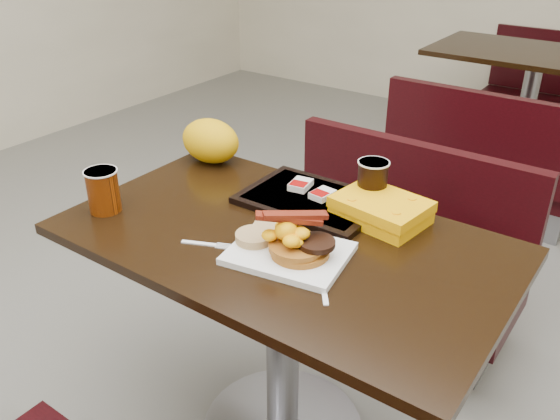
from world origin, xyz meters
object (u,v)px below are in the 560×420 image
Objects in this scene: platter at (289,253)px; bench_near_n at (387,248)px; table_near at (283,344)px; table_far at (526,113)px; bench_far_n at (553,89)px; tray at (312,200)px; paper_bag at (211,141)px; fork at (199,243)px; coffee_cup_far at (372,181)px; bench_far_s at (488,151)px; pancake_stack at (300,249)px; knife at (323,286)px; hashbrown_sleeve_left at (301,185)px; hashbrown_sleeve_right at (323,194)px; coffee_cup_near at (103,191)px; clamshell at (381,210)px.

bench_near_n is at bearing 85.32° from platter.
table_near is 2.60m from table_far.
bench_near_n and bench_far_n have the same top height.
tray is at bearing -90.78° from bench_far_n.
fork is at bearing -52.13° from paper_bag.
platter is 2.45× the size of coffee_cup_far.
fork reaches higher than table_near.
bench_far_n is (0.00, 3.30, -0.02)m from table_near.
bench_near_n is at bearing -90.00° from bench_far_s.
fork is at bearing -168.60° from platter.
platter is 1.96× the size of pancake_stack.
table_far is 2.35m from coffee_cup_far.
bench_near_n is at bearing 84.51° from tray.
table_far is at bearing 90.00° from table_near.
fork is (-0.16, -2.76, 0.38)m from table_far.
knife is 1.95× the size of hashbrown_sleeve_left.
bench_far_n is 14.00× the size of hashbrown_sleeve_right.
coffee_cup_near is (-0.50, -3.48, 0.45)m from bench_far_n.
platter is at bearing -31.53° from paper_bag.
clamshell is (0.28, -0.01, 0.00)m from hashbrown_sleeve_left.
coffee_cup_far reaches higher than coffee_cup_near.
fork is at bearing 2.83° from coffee_cup_near.
fork is (-0.16, -3.46, 0.39)m from bench_far_n.
bench_far_s is at bearing 82.18° from platter.
hashbrown_sleeve_right is 0.19m from clamshell.
bench_far_n is 3.54m from coffee_cup_near.
bench_near_n is at bearing 67.50° from hashbrown_sleeve_left.
pancake_stack is 0.69× the size of paper_bag.
bench_far_s is 6.75× the size of knife.
coffee_cup_near is (-0.60, -0.11, 0.03)m from pancake_stack.
bench_far_s is at bearing 90.00° from bench_near_n.
bench_far_n is at bearing 81.33° from platter.
table_near is 0.72m from paper_bag.
hashbrown_sleeve_left reaches higher than knife.
paper_bag is (-0.67, 0.04, 0.04)m from clamshell.
knife is 0.82m from paper_bag.
paper_bag reaches higher than bench_far_n.
table_far is at bearing 92.64° from coffee_cup_far.
coffee_cup_far is (0.11, -3.00, 0.47)m from bench_far_n.
hashbrown_sleeve_right is at bearing 175.15° from knife.
coffee_cup_far is (0.21, 0.06, 0.05)m from hashbrown_sleeve_left.
coffee_cup_far is at bearing -86.21° from bench_far_s.
knife reaches higher than table_near.
bench_near_n is at bearing -90.00° from bench_far_n.
pancake_stack is (0.03, 0.00, 0.02)m from platter.
coffee_cup_far reaches higher than fork.
coffee_cup_near is at bearing -133.42° from hashbrown_sleeve_right.
table_far is 4.92× the size of clamshell.
knife is (0.21, -2.73, 0.38)m from table_far.
table_near is 1.20× the size of bench_far_n.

